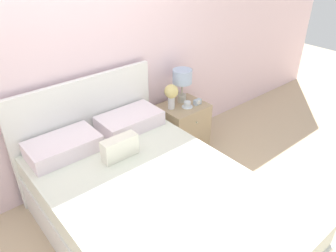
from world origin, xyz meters
TOP-DOWN VIEW (x-y plane):
  - ground_plane at (0.00, 0.00)m, footprint 12.00×12.00m
  - wall_back at (0.00, 0.07)m, footprint 8.00×0.06m
  - bed at (0.00, -1.01)m, footprint 1.45×2.17m
  - nightstand at (1.07, -0.23)m, footprint 0.50×0.44m
  - table_lamp at (1.12, -0.15)m, footprint 0.21×0.21m
  - flower_vase at (0.92, -0.19)m, footprint 0.15×0.15m
  - teacup at (1.07, -0.28)m, footprint 0.12×0.12m
  - alarm_clock at (1.20, -0.31)m, footprint 0.09×0.05m

SIDE VIEW (x-z plane):
  - ground_plane at x=0.00m, z-range 0.00..0.00m
  - nightstand at x=1.07m, z-range 0.00..0.56m
  - bed at x=0.00m, z-range -0.24..0.86m
  - teacup at x=1.07m, z-range 0.56..0.62m
  - alarm_clock at x=1.20m, z-range 0.56..0.62m
  - flower_vase at x=0.92m, z-range 0.60..0.88m
  - table_lamp at x=1.12m, z-range 0.65..1.03m
  - wall_back at x=0.00m, z-range 0.00..2.60m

